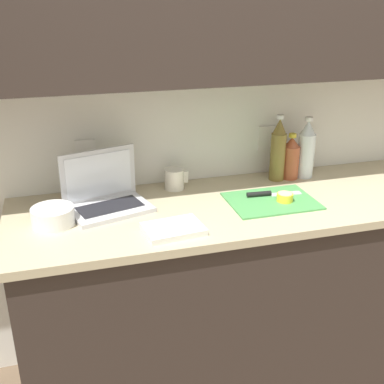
% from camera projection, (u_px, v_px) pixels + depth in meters
% --- Properties ---
extents(ground_plane, '(12.00, 12.00, 0.00)m').
position_uv_depth(ground_plane, '(256.00, 364.00, 2.47)').
color(ground_plane, brown).
rests_on(ground_plane, ground).
extents(wall_back, '(5.20, 0.38, 2.60)m').
position_uv_depth(wall_back, '(251.00, 43.00, 2.10)').
color(wall_back, white).
rests_on(wall_back, ground_plane).
extents(counter_unit, '(2.22, 0.65, 0.92)m').
position_uv_depth(counter_unit, '(265.00, 285.00, 2.30)').
color(counter_unit, '#332823').
rests_on(counter_unit, ground_plane).
extents(laptop, '(0.37, 0.30, 0.24)m').
position_uv_depth(laptop, '(105.00, 195.00, 2.02)').
color(laptop, silver).
rests_on(laptop, counter_unit).
extents(cutting_board, '(0.37, 0.28, 0.01)m').
position_uv_depth(cutting_board, '(271.00, 201.00, 2.09)').
color(cutting_board, '#4C9E51').
rests_on(cutting_board, counter_unit).
extents(knife, '(0.25, 0.05, 0.02)m').
position_uv_depth(knife, '(265.00, 194.00, 2.13)').
color(knife, silver).
rests_on(knife, cutting_board).
extents(lemon_half_cut, '(0.07, 0.07, 0.04)m').
position_uv_depth(lemon_half_cut, '(285.00, 197.00, 2.07)').
color(lemon_half_cut, yellow).
rests_on(lemon_half_cut, cutting_board).
extents(bottle_green_soda, '(0.08, 0.08, 0.30)m').
position_uv_depth(bottle_green_soda, '(306.00, 150.00, 2.33)').
color(bottle_green_soda, silver).
rests_on(bottle_green_soda, counter_unit).
extents(bottle_oil_tall, '(0.08, 0.08, 0.22)m').
position_uv_depth(bottle_oil_tall, '(291.00, 158.00, 2.32)').
color(bottle_oil_tall, '#A34C2D').
rests_on(bottle_oil_tall, counter_unit).
extents(bottle_water_clear, '(0.07, 0.07, 0.32)m').
position_uv_depth(bottle_water_clear, '(278.00, 150.00, 2.29)').
color(bottle_water_clear, olive).
rests_on(bottle_water_clear, counter_unit).
extents(measuring_cup, '(0.11, 0.09, 0.10)m').
position_uv_depth(measuring_cup, '(175.00, 179.00, 2.21)').
color(measuring_cup, silver).
rests_on(measuring_cup, counter_unit).
extents(bowl_white, '(0.17, 0.17, 0.07)m').
position_uv_depth(bowl_white, '(53.00, 217.00, 1.87)').
color(bowl_white, white).
rests_on(bowl_white, counter_unit).
extents(dish_towel, '(0.24, 0.18, 0.02)m').
position_uv_depth(dish_towel, '(173.00, 229.00, 1.82)').
color(dish_towel, silver).
rests_on(dish_towel, counter_unit).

